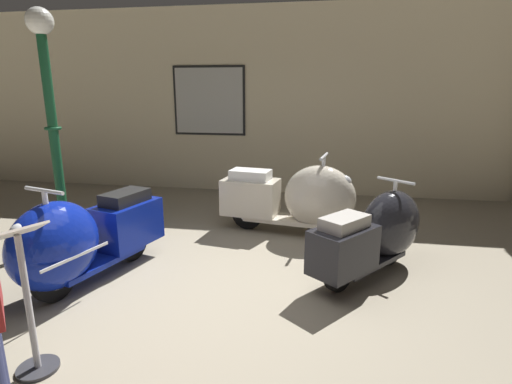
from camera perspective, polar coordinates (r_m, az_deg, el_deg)
ground_plane at (r=3.97m, az=-3.80°, el=-14.09°), size 60.00×60.00×0.00m
showroom_back_wall at (r=7.46m, az=4.47°, el=12.53°), size 18.00×0.63×3.30m
scooter_0 at (r=4.27m, az=-23.60°, el=-6.13°), size 0.94×1.79×1.06m
scooter_1 at (r=5.32m, az=5.92°, el=-0.90°), size 1.83×0.77×1.09m
scooter_2 at (r=4.40m, az=16.77°, el=-5.50°), size 1.34×1.51×0.97m
lamppost at (r=5.31m, az=-26.92°, el=9.22°), size 0.29×0.29×2.76m
info_stanchion at (r=3.19m, az=-29.37°, el=-14.59°), size 0.34×0.39×1.07m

